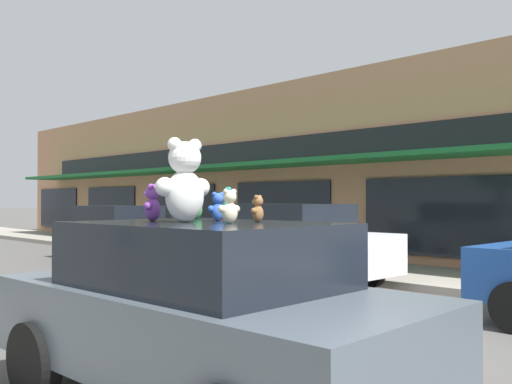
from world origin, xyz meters
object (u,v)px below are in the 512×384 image
plush_art_car (204,310)px  teddy_bear_cream (230,207)px  parked_car_far_center (286,243)px  teddy_bear_blue (218,207)px  teddy_bear_purple (152,203)px  teddy_bear_brown (258,209)px  teddy_bear_green (196,205)px  teddy_bear_teal (228,204)px  parked_car_far_right (118,231)px  teddy_bear_giant (184,182)px

plush_art_car → teddy_bear_cream: bearing=-90.5°
parked_car_far_center → teddy_bear_blue: bearing=-142.5°
teddy_bear_purple → parked_car_far_center: teddy_bear_purple is taller
parked_car_far_center → teddy_bear_brown: bearing=-139.2°
teddy_bear_green → teddy_bear_teal: bearing=68.7°
plush_art_car → parked_car_far_right: bearing=60.6°
teddy_bear_blue → parked_car_far_right: bearing=-104.0°
plush_art_car → teddy_bear_green: teddy_bear_green is taller
plush_art_car → teddy_bear_purple: 1.09m
plush_art_car → teddy_bear_blue: size_ratio=15.28×
teddy_bear_brown → teddy_bear_blue: size_ratio=0.89×
teddy_bear_brown → teddy_bear_blue: 0.47m
teddy_bear_giant → teddy_bear_green: bearing=-129.5°
teddy_bear_giant → teddy_bear_brown: 0.69m
teddy_bear_giant → teddy_bear_cream: teddy_bear_giant is taller
teddy_bear_purple → parked_car_far_right: size_ratio=0.08×
plush_art_car → teddy_bear_teal: 1.17m
teddy_bear_brown → teddy_bear_giant: bearing=-57.5°
teddy_bear_giant → teddy_bear_cream: 0.53m
plush_art_car → teddy_bear_teal: size_ratio=12.77×
teddy_bear_green → parked_car_far_right: 11.63m
teddy_bear_blue → parked_car_far_center: size_ratio=0.06×
teddy_bear_blue → teddy_bear_brown: bearing=111.0°
plush_art_car → teddy_bear_purple: (-0.17, 0.54, 0.93)m
teddy_bear_green → parked_car_far_center: bearing=-173.7°
teddy_bear_teal → teddy_bear_blue: 0.35m
teddy_bear_green → parked_car_far_center: 6.35m
teddy_bear_brown → teddy_bear_purple: teddy_bear_purple is taller
teddy_bear_brown → teddy_bear_teal: size_ratio=0.74×
teddy_bear_cream → parked_car_far_center: (5.75, 4.69, -0.85)m
teddy_bear_brown → teddy_bear_purple: (-0.57, 0.80, 0.05)m
teddy_bear_giant → parked_car_far_center: teddy_bear_giant is taller
teddy_bear_green → teddy_bear_cream: bearing=36.4°
teddy_bear_cream → parked_car_far_right: teddy_bear_cream is taller
teddy_bear_teal → teddy_bear_giant: bearing=-39.9°
plush_art_car → teddy_bear_teal: (0.62, 0.39, 0.92)m
teddy_bear_teal → parked_car_far_right: bearing=-173.9°
teddy_bear_blue → teddy_bear_purple: bearing=-21.5°
teddy_bear_giant → teddy_bear_blue: size_ratio=2.72×
teddy_bear_green → parked_car_far_center: (5.20, 3.54, -0.86)m
teddy_bear_teal → teddy_bear_blue: (-0.29, -0.19, -0.03)m
plush_art_car → teddy_bear_giant: size_ratio=5.61×
teddy_bear_brown → teddy_bear_green: bearing=-116.9°
parked_car_far_right → plush_art_car: bearing=-117.2°
teddy_bear_cream → teddy_bear_purple: (-0.18, 0.86, 0.03)m
teddy_bear_blue → parked_car_far_center: (5.44, 4.17, -0.84)m
teddy_bear_brown → parked_car_far_center: 7.13m
teddy_bear_brown → teddy_bear_green: 1.11m
plush_art_car → parked_car_far_center: bearing=35.0°
parked_car_far_center → parked_car_far_right: bearing=90.0°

